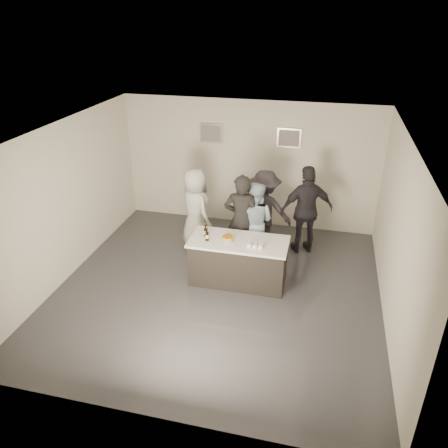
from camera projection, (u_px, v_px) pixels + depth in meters
The scene contains 19 objects.
floor at pixel (218, 289), 8.32m from camera, with size 6.00×6.00×0.00m, color #3D3D42.
ceiling at pixel (217, 134), 6.98m from camera, with size 6.00×6.00×0.00m, color white.
wall_back at pixel (249, 164), 10.26m from camera, with size 6.00×0.04×3.00m, color silver.
wall_front at pixel (153, 329), 5.04m from camera, with size 6.00×0.04×3.00m, color silver.
wall_left at pixel (64, 202), 8.27m from camera, with size 0.04×6.00×3.00m, color silver.
wall_right at pixel (398, 238), 7.02m from camera, with size 0.04×6.00×3.00m, color silver.
picture_left at pixel (211, 133), 10.10m from camera, with size 0.54×0.04×0.44m, color #B2B2B7.
picture_right at pixel (289, 138), 9.73m from camera, with size 0.54×0.04×0.44m, color #B2B2B7.
bar_counter at pixel (238, 261), 8.38m from camera, with size 1.86×0.86×0.90m, color white.
cake at pixel (228, 239), 8.17m from camera, with size 0.23×0.23×0.07m, color gold.
beer_bottle_a at pixel (206, 230), 8.27m from camera, with size 0.07×0.07×0.26m, color black.
beer_bottle_b at pixel (207, 234), 8.13m from camera, with size 0.07×0.07×0.26m, color black.
tumbler_cluster at pixel (255, 245), 7.95m from camera, with size 0.30×0.19×0.08m, color #ECAF16.
candles at pixel (217, 245), 8.02m from camera, with size 0.24×0.08×0.01m, color pink.
person_main_black at pixel (241, 220), 8.79m from camera, with size 0.71×0.46×1.94m, color black.
person_main_blue at pixel (254, 222), 8.96m from camera, with size 0.84×0.65×1.73m, color silver.
person_guest_left at pixel (195, 209), 9.47m from camera, with size 0.88×0.57×1.80m, color silver.
person_guest_right at pixel (307, 210), 9.21m from camera, with size 1.14×0.48×1.95m, color #27252B.
person_guest_back at pixel (264, 211), 9.36m from camera, with size 1.17×0.67×1.81m, color #29252C.
Camera 1 is at (1.72, -6.66, 4.85)m, focal length 35.00 mm.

